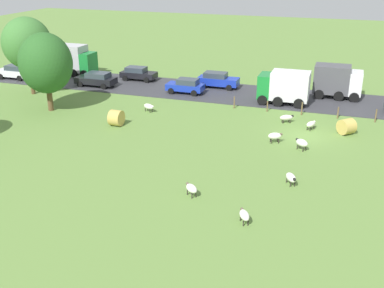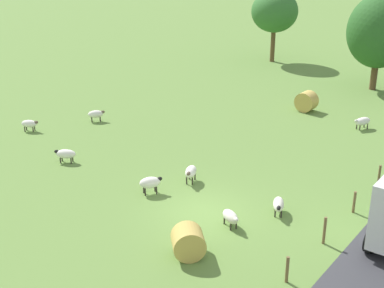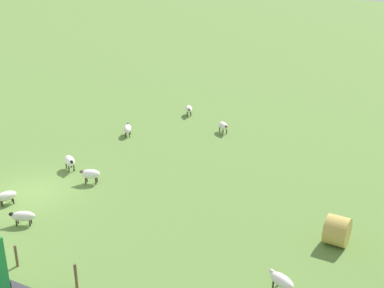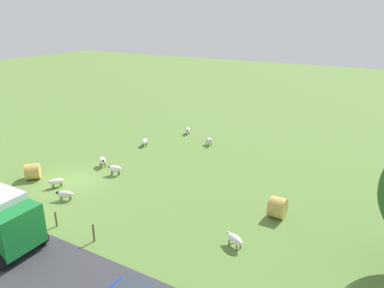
{
  "view_description": "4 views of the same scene",
  "coord_description": "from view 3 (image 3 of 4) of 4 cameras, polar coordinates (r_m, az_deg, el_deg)",
  "views": [
    {
      "loc": [
        -36.11,
        -2.45,
        13.49
      ],
      "look_at": [
        -7.67,
        7.09,
        1.32
      ],
      "focal_mm": 43.26,
      "sensor_mm": 36.0,
      "label": 1
    },
    {
      "loc": [
        12.46,
        -17.45,
        12.13
      ],
      "look_at": [
        -3.51,
        3.84,
        1.19
      ],
      "focal_mm": 50.95,
      "sensor_mm": 36.0,
      "label": 2
    },
    {
      "loc": [
        18.95,
        19.47,
        13.83
      ],
      "look_at": [
        -6.79,
        6.08,
        1.45
      ],
      "focal_mm": 50.6,
      "sensor_mm": 36.0,
      "label": 3
    },
    {
      "loc": [
        18.03,
        21.07,
        12.53
      ],
      "look_at": [
        -8.31,
        5.94,
        1.52
      ],
      "focal_mm": 33.67,
      "sensor_mm": 36.0,
      "label": 4
    }
  ],
  "objects": [
    {
      "name": "ground_plane",
      "position": [
        30.49,
        -16.3,
        -4.89
      ],
      "size": [
        160.0,
        160.0,
        0.0
      ],
      "primitive_type": "plane",
      "color": "olive"
    },
    {
      "name": "sheep_0",
      "position": [
        36.69,
        -6.81,
        1.61
      ],
      "size": [
        1.19,
        0.98,
        0.75
      ],
      "color": "white",
      "rests_on": "ground_plane"
    },
    {
      "name": "sheep_1",
      "position": [
        36.95,
        3.32,
        1.93
      ],
      "size": [
        1.01,
        1.06,
        0.76
      ],
      "color": "white",
      "rests_on": "ground_plane"
    },
    {
      "name": "sheep_2",
      "position": [
        40.17,
        -0.32,
        3.7
      ],
      "size": [
        1.09,
        0.9,
        0.73
      ],
      "color": "white",
      "rests_on": "ground_plane"
    },
    {
      "name": "sheep_3",
      "position": [
        32.28,
        -12.78,
        -1.75
      ],
      "size": [
        1.03,
        1.15,
        0.86
      ],
      "color": "white",
      "rests_on": "ground_plane"
    },
    {
      "name": "sheep_4",
      "position": [
        22.27,
        9.42,
        -14.01
      ],
      "size": [
        0.95,
        1.3,
        0.76
      ],
      "color": "white",
      "rests_on": "ground_plane"
    },
    {
      "name": "sheep_5",
      "position": [
        29.47,
        -19.02,
        -5.22
      ],
      "size": [
        1.17,
        0.93,
        0.72
      ],
      "color": "silver",
      "rests_on": "ground_plane"
    },
    {
      "name": "sheep_6",
      "position": [
        27.38,
        -17.41,
        -7.27
      ],
      "size": [
        0.97,
        1.26,
        0.72
      ],
      "color": "silver",
      "rests_on": "ground_plane"
    },
    {
      "name": "sheep_7",
      "position": [
        30.47,
        -10.64,
        -3.13
      ],
      "size": [
        0.89,
        1.19,
        0.84
      ],
      "color": "white",
      "rests_on": "ground_plane"
    },
    {
      "name": "hay_bale_1",
      "position": [
        25.52,
        15.06,
        -8.81
      ],
      "size": [
        1.39,
        1.05,
        1.36
      ],
      "primitive_type": "cylinder",
      "rotation": [
        1.57,
        0.0,
        3.11
      ],
      "color": "tan",
      "rests_on": "ground_plane"
    },
    {
      "name": "fence_post_3",
      "position": [
        24.48,
        -18.04,
        -11.14
      ],
      "size": [
        0.12,
        0.12,
        1.03
      ],
      "primitive_type": "cylinder",
      "color": "brown",
      "rests_on": "ground_plane"
    },
    {
      "name": "fence_post_4",
      "position": [
        22.58,
        -12.14,
        -13.45
      ],
      "size": [
        0.12,
        0.12,
        1.15
      ],
      "primitive_type": "cylinder",
      "color": "brown",
      "rests_on": "ground_plane"
    }
  ]
}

